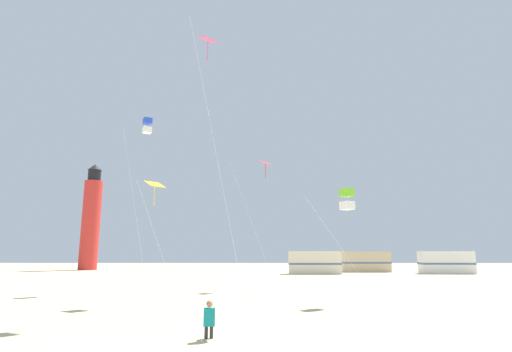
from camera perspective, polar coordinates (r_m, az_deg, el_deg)
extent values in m
cube|color=#147F84|center=(12.81, -6.65, -19.25)|extent=(0.37, 0.26, 0.52)
sphere|color=#9E704C|center=(12.76, -6.61, -17.56)|extent=(0.20, 0.20, 0.20)
cylinder|color=#2D2D38|center=(13.03, -6.31, -20.18)|extent=(0.18, 0.37, 0.13)
cylinder|color=#2D2D38|center=(13.22, -6.34, -21.05)|extent=(0.11, 0.11, 0.42)
cylinder|color=#2D2D38|center=(13.02, -7.06, -20.17)|extent=(0.18, 0.37, 0.13)
cylinder|color=#2D2D38|center=(13.22, -7.08, -21.04)|extent=(0.11, 0.11, 0.42)
cylinder|color=silver|center=(18.10, -5.50, 2.26)|extent=(2.67, 1.50, 13.32)
cube|color=#E54C8C|center=(21.87, -6.83, 18.68)|extent=(1.22, 1.22, 0.40)
cylinder|color=#E54C8C|center=(21.56, -6.87, 17.17)|extent=(0.04, 0.04, 1.10)
cylinder|color=silver|center=(20.87, -13.82, -9.07)|extent=(2.15, 1.12, 6.22)
cube|color=yellow|center=(22.34, -14.16, -1.13)|extent=(1.22, 1.22, 0.40)
cylinder|color=yellow|center=(22.24, -14.23, -2.78)|extent=(0.04, 0.04, 1.10)
cylinder|color=silver|center=(20.08, 12.17, -10.25)|extent=(3.35, 1.38, 5.41)
cube|color=#72D12D|center=(22.08, 12.74, -2.31)|extent=(0.82, 0.82, 0.44)
cube|color=white|center=(21.99, 12.82, -4.12)|extent=(0.82, 0.82, 0.44)
cylinder|color=silver|center=(29.29, -16.93, -3.62)|extent=(2.62, 0.55, 12.05)
cube|color=blue|center=(31.80, -15.13, 7.52)|extent=(0.82, 0.82, 0.44)
cube|color=white|center=(31.60, -15.19, 6.31)|extent=(0.82, 0.82, 0.44)
cylinder|color=silver|center=(28.84, -0.62, -6.57)|extent=(3.51, 2.06, 9.46)
cube|color=red|center=(31.27, 1.34, 1.86)|extent=(1.22, 1.22, 0.40)
cylinder|color=red|center=(31.13, 1.34, 0.69)|extent=(0.04, 0.04, 1.10)
cylinder|color=red|center=(69.18, -22.41, -6.40)|extent=(2.80, 2.80, 14.00)
cylinder|color=black|center=(70.13, -21.94, 0.04)|extent=(2.00, 2.00, 1.80)
cone|color=black|center=(70.39, -21.86, 1.16)|extent=(2.20, 2.20, 1.00)
cube|color=beige|center=(51.98, 8.30, -12.06)|extent=(6.45, 2.44, 2.80)
cube|color=#4C608C|center=(51.98, 8.30, -12.21)|extent=(6.49, 2.48, 0.24)
cube|color=#C6B28C|center=(58.91, 15.31, -11.64)|extent=(6.42, 2.37, 2.80)
cube|color=#4C608C|center=(58.91, 15.31, -11.78)|extent=(6.46, 2.41, 0.24)
cube|color=white|center=(57.50, 25.35, -11.02)|extent=(6.51, 2.64, 2.80)
cube|color=#4C608C|center=(57.50, 25.37, -11.16)|extent=(6.56, 2.68, 0.24)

